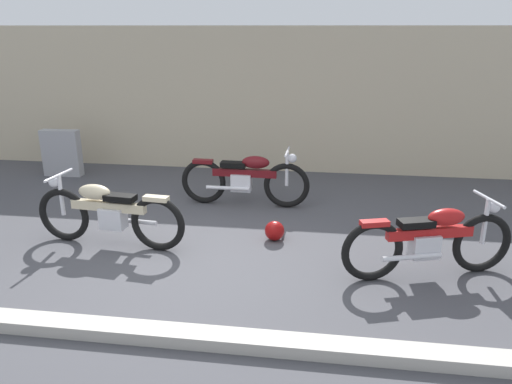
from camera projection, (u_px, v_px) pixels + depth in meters
name	position (u px, v px, depth m)	size (l,w,h in m)	color
ground_plane	(192.00, 264.00, 5.89)	(40.00, 40.00, 0.00)	#47474C
building_wall	(248.00, 100.00, 9.51)	(18.00, 0.30, 2.72)	beige
curb_strip	(149.00, 333.00, 4.47)	(18.00, 0.24, 0.12)	#B7B2A8
stone_marker	(62.00, 153.00, 9.28)	(0.72, 0.20, 0.88)	#9E9EA3
helmet	(275.00, 231.00, 6.53)	(0.26, 0.26, 0.26)	maroon
motorcycle_maroon	(246.00, 179.00, 7.71)	(2.04, 0.57, 0.92)	black
motorcycle_cream	(108.00, 213.00, 6.29)	(2.05, 0.57, 0.92)	black
motorcycle_red	(430.00, 240.00, 5.50)	(1.96, 0.81, 0.91)	black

